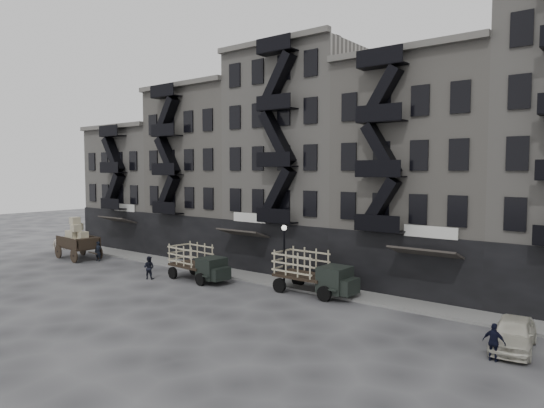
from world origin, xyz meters
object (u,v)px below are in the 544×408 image
Objects in this scene: wagon at (77,235)px; pedestrian_west at (98,251)px; stake_truck_west at (198,260)px; car_east at (513,333)px; pedestrian_mid at (149,268)px; policeman at (494,342)px; stake_truck_east at (313,270)px; horse at (59,243)px.

wagon reaches higher than pedestrian_west.
car_east is (20.91, -0.76, -0.74)m from stake_truck_west.
pedestrian_mid is (-24.04, -1.18, 0.12)m from car_east.
pedestrian_west is 32.98m from policeman.
stake_truck_east is 3.48× the size of policeman.
wagon is 1.10× the size of car_east.
horse is 6.21m from wagon.
stake_truck_east is at bearing 16.35° from stake_truck_west.
stake_truck_west reaches higher than horse.
car_east is 2.43× the size of pedestrian_west.
wagon is 2.82m from pedestrian_west.
stake_truck_east is (29.32, 1.15, 0.84)m from horse.
stake_truck_east reaches higher than stake_truck_west.
horse is 41.60m from car_east.
car_east is 24.07m from pedestrian_mid.
pedestrian_mid reaches higher than car_east.
pedestrian_west is (2.47, 0.50, -1.26)m from wagon.
car_east is 33.23m from pedestrian_west.
wagon is (5.87, -1.44, 1.39)m from horse.
stake_truck_west is 12.33m from pedestrian_west.
policeman is at bearing -105.38° from car_east.
car_east is (12.25, -2.57, -0.86)m from stake_truck_east.
horse is at bearing 1.61° from policeman.
stake_truck_east reaches higher than pedestrian_west.
stake_truck_east reaches higher than car_east.
pedestrian_west is (8.34, -0.94, 0.13)m from horse.
stake_truck_east reaches higher than pedestrian_mid.
horse is at bearing 171.58° from wagon.
horse is at bearing 172.33° from car_east.
policeman is (23.71, -0.76, -0.04)m from pedestrian_mid.
wagon reaches higher than horse.
pedestrian_mid is 23.72m from policeman.
wagon is at bearing -172.49° from stake_truck_west.
policeman is at bearing 153.23° from pedestrian_mid.
stake_truck_west is 3.11× the size of pedestrian_mid.
stake_truck_west reaches higher than pedestrian_mid.
horse reaches higher than car_east.
pedestrian_west is 9.33m from pedestrian_mid.
car_east is at bearing -11.14° from stake_truck_east.
car_east is at bearing 5.34° from wagon.
wagon is 0.89× the size of stake_truck_west.
pedestrian_mid is at bearing 177.10° from car_east.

